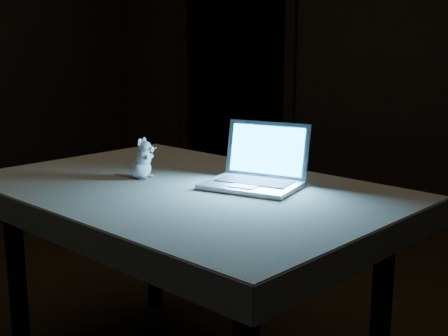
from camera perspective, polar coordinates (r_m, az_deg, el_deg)
The scene contains 6 objects.
back_wall at distance 4.49m, azimuth 13.87°, elevation 13.17°, with size 4.50×0.04×2.60m, color black.
doorway at distance 4.92m, azimuth 1.16°, elevation 10.64°, with size 1.06×0.36×2.13m, color black, non-canonical shape.
table at distance 2.11m, azimuth -3.63°, elevation -11.24°, with size 1.32×0.85×0.71m, color black, non-canonical shape.
tablecloth at distance 2.02m, azimuth -3.10°, elevation -2.76°, with size 1.41×0.94×0.09m, color beige, non-canonical shape.
laptop at distance 1.94m, azimuth 2.63°, elevation 1.05°, with size 0.30×0.26×0.20m, color #BCBCC1, non-canonical shape.
plush_mouse at distance 2.10m, azimuth -7.99°, elevation 0.91°, with size 0.10×0.10×0.14m, color silver, non-canonical shape.
Camera 1 is at (1.29, -1.80, 1.19)m, focal length 48.00 mm.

